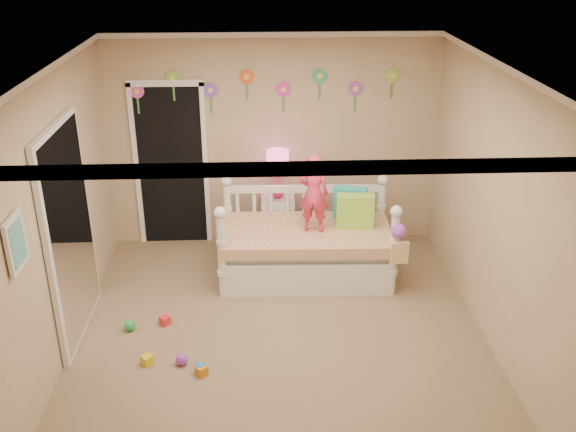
{
  "coord_description": "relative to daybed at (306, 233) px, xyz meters",
  "views": [
    {
      "loc": [
        -0.17,
        -5.18,
        3.64
      ],
      "look_at": [
        0.1,
        0.6,
        1.05
      ],
      "focal_mm": 39.86,
      "sensor_mm": 36.0,
      "label": 1
    }
  ],
  "objects": [
    {
      "name": "ceiling",
      "position": [
        -0.33,
        -1.29,
        2.08
      ],
      "size": [
        4.0,
        4.5,
        0.01
      ],
      "primitive_type": "cube",
      "color": "white",
      "rests_on": "floor"
    },
    {
      "name": "right_wall",
      "position": [
        1.67,
        -1.29,
        0.78
      ],
      "size": [
        0.01,
        4.5,
        2.6
      ],
      "primitive_type": "cube",
      "color": "tan",
      "rests_on": "floor"
    },
    {
      "name": "table_lamp",
      "position": [
        -0.29,
        0.72,
        0.54
      ],
      "size": [
        0.27,
        0.27,
        0.59
      ],
      "color": "#F82163",
      "rests_on": "nightstand"
    },
    {
      "name": "flower_decals",
      "position": [
        -0.42,
        0.95,
        1.42
      ],
      "size": [
        3.4,
        0.02,
        0.5
      ],
      "primitive_type": null,
      "color": "#B2668C",
      "rests_on": "back_wall"
    },
    {
      "name": "mirror_closet",
      "position": [
        -2.29,
        -0.99,
        0.53
      ],
      "size": [
        0.07,
        1.3,
        2.1
      ],
      "primitive_type": "cube",
      "color": "white",
      "rests_on": "left_wall"
    },
    {
      "name": "toy_scatter",
      "position": [
        -1.46,
        -1.42,
        -0.47
      ],
      "size": [
        1.22,
        1.5,
        0.11
      ],
      "primitive_type": null,
      "rotation": [
        0.0,
        0.0,
        0.37
      ],
      "color": "#996666",
      "rests_on": "floor"
    },
    {
      "name": "closet_doorway",
      "position": [
        -1.58,
        0.95,
        0.51
      ],
      "size": [
        0.9,
        0.04,
        2.07
      ],
      "primitive_type": "cube",
      "color": "black",
      "rests_on": "back_wall"
    },
    {
      "name": "wall_picture",
      "position": [
        -2.3,
        -2.19,
        1.03
      ],
      "size": [
        0.05,
        0.34,
        0.42
      ],
      "primitive_type": "cube",
      "color": "white",
      "rests_on": "left_wall"
    },
    {
      "name": "left_wall",
      "position": [
        -2.33,
        -1.29,
        0.78
      ],
      "size": [
        0.01,
        4.5,
        2.6
      ],
      "primitive_type": "cube",
      "color": "tan",
      "rests_on": "floor"
    },
    {
      "name": "back_wall",
      "position": [
        -0.33,
        0.96,
        0.78
      ],
      "size": [
        4.0,
        0.01,
        2.6
      ],
      "primitive_type": "cube",
      "color": "tan",
      "rests_on": "floor"
    },
    {
      "name": "child",
      "position": [
        0.07,
        -0.05,
        0.5
      ],
      "size": [
        0.36,
        0.27,
        0.89
      ],
      "primitive_type": "imported",
      "rotation": [
        0.0,
        0.0,
        2.94
      ],
      "color": "#F2375B",
      "rests_on": "daybed"
    },
    {
      "name": "nightstand",
      "position": [
        -0.29,
        0.72,
        -0.19
      ],
      "size": [
        0.41,
        0.31,
        0.67
      ],
      "primitive_type": "cube",
      "rotation": [
        0.0,
        0.0,
        -0.01
      ],
      "color": "white",
      "rests_on": "floor"
    },
    {
      "name": "floor",
      "position": [
        -0.33,
        -1.29,
        -0.52
      ],
      "size": [
        4.0,
        4.5,
        0.01
      ],
      "primitive_type": "cube",
      "color": "#7F684C",
      "rests_on": "ground"
    },
    {
      "name": "pillow_turquoise",
      "position": [
        0.53,
        0.27,
        0.25
      ],
      "size": [
        0.4,
        0.23,
        0.38
      ],
      "primitive_type": "cube",
      "rotation": [
        0.0,
        0.0,
        -0.28
      ],
      "color": "#28C8C1",
      "rests_on": "daybed"
    },
    {
      "name": "crown_molding",
      "position": [
        -0.33,
        -1.29,
        2.05
      ],
      "size": [
        4.0,
        4.5,
        0.06
      ],
      "primitive_type": null,
      "color": "white",
      "rests_on": "ceiling"
    },
    {
      "name": "pillow_lime",
      "position": [
        0.55,
        0.0,
        0.26
      ],
      "size": [
        0.43,
        0.19,
        0.39
      ],
      "primitive_type": "cube",
      "rotation": [
        0.0,
        0.0,
        -0.09
      ],
      "color": "#97DA42",
      "rests_on": "daybed"
    },
    {
      "name": "daybed",
      "position": [
        0.0,
        0.0,
        0.0
      ],
      "size": [
        1.96,
        1.1,
        1.05
      ],
      "primitive_type": null,
      "rotation": [
        0.0,
        0.0,
        -0.03
      ],
      "color": "white",
      "rests_on": "floor"
    },
    {
      "name": "hanging_bag",
      "position": [
        0.92,
        -0.56,
        0.11
      ],
      "size": [
        0.2,
        0.16,
        0.36
      ],
      "primitive_type": null,
      "color": "beige",
      "rests_on": "daybed"
    }
  ]
}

